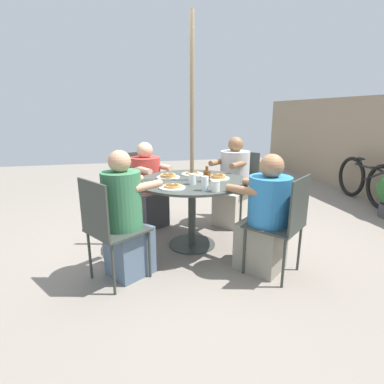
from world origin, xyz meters
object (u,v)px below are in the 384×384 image
Objects in this scene: diner_east at (126,221)px; diner_west at (233,186)px; syrup_bottle at (207,176)px; bicycle at (366,181)px; diner_south at (265,220)px; drinking_glass_b at (205,183)px; pancake_plate_a at (172,187)px; patio_chair_north at (140,183)px; patio_chair_south at (284,220)px; patio_chair_east at (108,225)px; patio_chair_west at (240,182)px; diner_north at (148,189)px; drinking_glass_a at (192,179)px; coffee_cup at (215,186)px; pancake_plate_b at (168,176)px; patio_table at (192,192)px; pancake_plate_d at (192,173)px; pancake_plate_c at (218,177)px.

diner_east is 1.75m from diner_west.
syrup_bottle reaches higher than bicycle.
diner_south reaches higher than drinking_glass_b.
diner_east is 0.55m from pancake_plate_a.
patio_chair_north is 1.00× the size of patio_chair_south.
patio_chair_east and patio_chair_west have the same top height.
diner_north reaches higher than patio_chair_north.
patio_chair_east is at bearing 47.41° from patio_chair_north.
drinking_glass_a is (-0.31, 0.68, 0.28)m from diner_east.
diner_north is at bearing -156.98° from coffee_cup.
pancake_plate_a is (-0.30, 0.61, 0.23)m from patio_chair_east.
diner_north is 1.16× the size of patio_chair_south.
patio_chair_north is 1.25m from syrup_bottle.
diner_east is at bearing 132.92° from diner_south.
patio_chair_east is 1.16m from syrup_bottle.
patio_chair_north is 1.50m from drinking_glass_b.
pancake_plate_b is at bearing -153.14° from coffee_cup.
patio_chair_north and patio_chair_south have the same top height.
diner_east is at bearing 47.28° from diner_north.
patio_table is at bearing 90.00° from patio_chair_west.
patio_chair_south is 1.09m from pancake_plate_a.
drinking_glass_a is (0.94, 0.39, 0.32)m from diner_north.
patio_table is 0.27m from drinking_glass_a.
coffee_cup is at bearing 60.56° from pancake_plate_a.
diner_east is at bearing -55.63° from patio_table.
syrup_bottle reaches higher than coffee_cup.
pancake_plate_d is at bearing 100.26° from diner_east.
diner_north is 6.67× the size of syrup_bottle.
pancake_plate_a is at bearing -3.38° from pancake_plate_b.
patio_chair_west is 6.93× the size of drinking_glass_b.
patio_chair_east is 0.97m from drinking_glass_a.
patio_table is 7.35× the size of syrup_bottle.
drinking_glass_a is at bearing 95.81° from patio_chair_west.
drinking_glass_b is (-0.04, 0.75, 0.29)m from diner_east.
diner_south is 0.77m from pancake_plate_c.
diner_west is 1.07m from drinking_glass_a.
syrup_bottle is at bearing 175.93° from coffee_cup.
diner_east is 10.56× the size of drinking_glass_a.
diner_north is 9.96× the size of drinking_glass_a.
diner_west is at bearing 151.49° from coffee_cup.
diner_south is at bearing 49.88° from drinking_glass_a.
patio_chair_east is at bearing -39.67° from pancake_plate_b.
patio_chair_north is 1.24m from drinking_glass_a.
pancake_plate_d is (0.26, -0.61, 0.25)m from diner_west.
diner_south is at bearing 35.24° from syrup_bottle.
patio_chair_east is 0.81× the size of diner_east.
drinking_glass_a is (1.10, 0.48, 0.27)m from patio_chair_north.
patio_chair_north is at bearing 137.48° from diner_east.
diner_west reaches higher than bicycle.
bicycle is at bearing 109.17° from pancake_plate_c.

